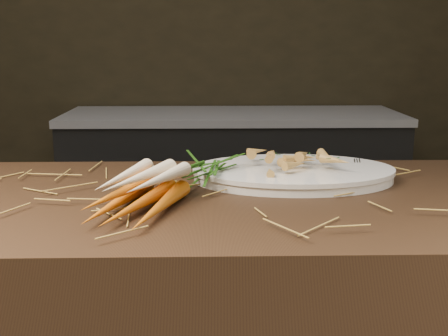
{
  "coord_description": "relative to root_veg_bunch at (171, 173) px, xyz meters",
  "views": [
    {
      "loc": [
        0.18,
        -0.87,
        1.23
      ],
      "look_at": [
        0.21,
        0.3,
        0.96
      ],
      "focal_mm": 45.0,
      "sensor_mm": 36.0,
      "label": 1
    }
  ],
  "objects": [
    {
      "name": "straw_bedding",
      "position": [
        -0.09,
        -0.02,
        -0.04
      ],
      "size": [
        1.4,
        0.6,
        0.02
      ],
      "primitive_type": null,
      "color": "olive",
      "rests_on": "main_counter"
    },
    {
      "name": "serving_platter",
      "position": [
        0.28,
        0.12,
        -0.03
      ],
      "size": [
        0.48,
        0.32,
        0.03
      ],
      "primitive_type": null,
      "rotation": [
        0.0,
        0.0,
        -0.01
      ],
      "color": "white",
      "rests_on": "main_counter"
    },
    {
      "name": "serving_fork",
      "position": [
        0.45,
        0.09,
        -0.02
      ],
      "size": [
        0.05,
        0.18,
        0.0
      ],
      "primitive_type": "cube",
      "rotation": [
        0.0,
        0.0,
        -0.22
      ],
      "color": "silver",
      "rests_on": "serving_platter"
    },
    {
      "name": "root_veg_bunch",
      "position": [
        0.0,
        0.0,
        0.0
      ],
      "size": [
        0.31,
        0.53,
        0.1
      ],
      "rotation": [
        0.0,
        0.0,
        -0.36
      ],
      "color": "#C16316",
      "rests_on": "main_counter"
    },
    {
      "name": "roasted_veg_heap",
      "position": [
        0.28,
        0.12,
        0.01
      ],
      "size": [
        0.23,
        0.17,
        0.05
      ],
      "primitive_type": null,
      "rotation": [
        0.0,
        0.0,
        -0.01
      ],
      "color": "#B5903E",
      "rests_on": "serving_platter"
    },
    {
      "name": "back_counter",
      "position": [
        0.21,
        1.86,
        -0.53
      ],
      "size": [
        1.82,
        0.62,
        0.84
      ],
      "color": "black",
      "rests_on": "ground"
    }
  ]
}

